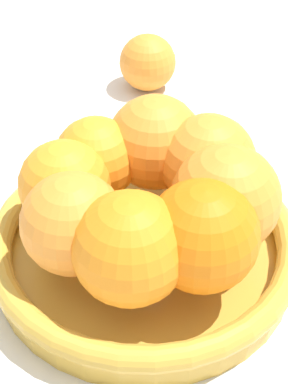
# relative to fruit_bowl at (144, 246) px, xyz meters

# --- Properties ---
(ground_plane) EXTENTS (4.00, 4.00, 0.00)m
(ground_plane) POSITION_rel_fruit_bowl_xyz_m (0.00, 0.00, -0.02)
(ground_plane) COLOR silver
(fruit_bowl) EXTENTS (0.26, 0.26, 0.04)m
(fruit_bowl) POSITION_rel_fruit_bowl_xyz_m (0.00, 0.00, 0.00)
(fruit_bowl) COLOR gold
(fruit_bowl) RESTS_ON ground_plane
(orange_pile) EXTENTS (0.20, 0.20, 0.08)m
(orange_pile) POSITION_rel_fruit_bowl_xyz_m (-0.00, 0.01, 0.06)
(orange_pile) COLOR orange
(orange_pile) RESTS_ON fruit_bowl
(stray_orange) EXTENTS (0.07, 0.07, 0.07)m
(stray_orange) POSITION_rel_fruit_bowl_xyz_m (-0.22, -0.19, 0.01)
(stray_orange) COLOR orange
(stray_orange) RESTS_ON ground_plane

